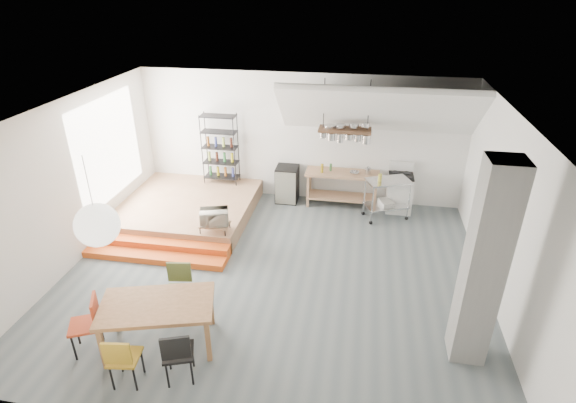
% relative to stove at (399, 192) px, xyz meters
% --- Properties ---
extents(floor, '(8.00, 8.00, 0.00)m').
position_rel_stove_xyz_m(floor, '(-2.50, -3.16, -0.48)').
color(floor, '#566063').
rests_on(floor, ground).
extents(wall_back, '(8.00, 0.04, 3.20)m').
position_rel_stove_xyz_m(wall_back, '(-2.50, 0.34, 1.12)').
color(wall_back, silver).
rests_on(wall_back, ground).
extents(wall_left, '(0.04, 7.00, 3.20)m').
position_rel_stove_xyz_m(wall_left, '(-6.50, -3.16, 1.12)').
color(wall_left, silver).
rests_on(wall_left, ground).
extents(wall_right, '(0.04, 7.00, 3.20)m').
position_rel_stove_xyz_m(wall_right, '(1.50, -3.16, 1.12)').
color(wall_right, silver).
rests_on(wall_right, ground).
extents(ceiling, '(8.00, 7.00, 0.02)m').
position_rel_stove_xyz_m(ceiling, '(-2.50, -3.16, 2.72)').
color(ceiling, white).
rests_on(ceiling, wall_back).
extents(slope_ceiling, '(4.40, 1.44, 1.32)m').
position_rel_stove_xyz_m(slope_ceiling, '(-0.70, -0.26, 2.07)').
color(slope_ceiling, white).
rests_on(slope_ceiling, wall_back).
extents(window_pane, '(0.02, 2.50, 2.20)m').
position_rel_stove_xyz_m(window_pane, '(-6.48, -1.66, 1.32)').
color(window_pane, white).
rests_on(window_pane, wall_left).
extents(platform, '(3.00, 3.00, 0.40)m').
position_rel_stove_xyz_m(platform, '(-5.00, -1.16, -0.28)').
color(platform, '#9B6F4D').
rests_on(platform, ground).
extents(step_lower, '(3.00, 0.35, 0.13)m').
position_rel_stove_xyz_m(step_lower, '(-5.00, -3.11, -0.41)').
color(step_lower, '#E3561A').
rests_on(step_lower, ground).
extents(step_upper, '(3.00, 0.35, 0.27)m').
position_rel_stove_xyz_m(step_upper, '(-5.00, -2.76, -0.35)').
color(step_upper, '#E3561A').
rests_on(step_upper, ground).
extents(concrete_column, '(0.50, 0.50, 3.20)m').
position_rel_stove_xyz_m(concrete_column, '(0.80, -4.66, 1.12)').
color(concrete_column, gray).
rests_on(concrete_column, ground).
extents(kitchen_counter, '(1.80, 0.60, 0.91)m').
position_rel_stove_xyz_m(kitchen_counter, '(-1.40, -0.01, 0.15)').
color(kitchen_counter, '#9B6F4D').
rests_on(kitchen_counter, ground).
extents(stove, '(0.60, 0.60, 1.18)m').
position_rel_stove_xyz_m(stove, '(0.00, 0.00, 0.00)').
color(stove, white).
rests_on(stove, ground).
extents(pot_rack, '(1.20, 0.50, 1.43)m').
position_rel_stove_xyz_m(pot_rack, '(-1.37, -0.23, 1.50)').
color(pot_rack, '#3D2918').
rests_on(pot_rack, ceiling).
extents(wire_shelving, '(0.88, 0.38, 1.80)m').
position_rel_stove_xyz_m(wire_shelving, '(-4.50, 0.04, 0.85)').
color(wire_shelving, black).
rests_on(wire_shelving, platform).
extents(microwave_shelf, '(0.60, 0.40, 0.16)m').
position_rel_stove_xyz_m(microwave_shelf, '(-3.90, -2.41, 0.07)').
color(microwave_shelf, '#9B6F4D').
rests_on(microwave_shelf, platform).
extents(paper_lantern, '(0.60, 0.60, 0.60)m').
position_rel_stove_xyz_m(paper_lantern, '(-4.43, -5.45, 1.72)').
color(paper_lantern, white).
rests_on(paper_lantern, ceiling).
extents(dining_table, '(1.88, 1.37, 0.80)m').
position_rel_stove_xyz_m(dining_table, '(-3.86, -5.28, 0.23)').
color(dining_table, brown).
rests_on(dining_table, ground).
extents(chair_mustard, '(0.46, 0.46, 0.89)m').
position_rel_stove_xyz_m(chair_mustard, '(-4.02, -6.12, 0.05)').
color(chair_mustard, '#B78B1F').
rests_on(chair_mustard, ground).
extents(chair_black, '(0.53, 0.53, 0.92)m').
position_rel_stove_xyz_m(chair_black, '(-3.29, -5.92, 0.07)').
color(chair_black, black).
rests_on(chair_black, ground).
extents(chair_olive, '(0.48, 0.48, 0.93)m').
position_rel_stove_xyz_m(chair_olive, '(-3.85, -4.49, 0.07)').
color(chair_olive, '#55612E').
rests_on(chair_olive, ground).
extents(chair_red, '(0.58, 0.58, 0.95)m').
position_rel_stove_xyz_m(chair_red, '(-4.85, -5.55, 0.09)').
color(chair_red, '#B53819').
rests_on(chair_red, ground).
extents(rolling_cart, '(1.12, 0.88, 0.98)m').
position_rel_stove_xyz_m(rolling_cart, '(-0.32, -0.46, 0.15)').
color(rolling_cart, silver).
rests_on(rolling_cart, ground).
extents(mini_fridge, '(0.55, 0.55, 0.93)m').
position_rel_stove_xyz_m(mini_fridge, '(-2.79, 0.04, -0.02)').
color(mini_fridge, black).
rests_on(mini_fridge, ground).
extents(microwave, '(0.67, 0.54, 0.32)m').
position_rel_stove_xyz_m(microwave, '(-3.90, -2.41, 0.24)').
color(microwave, beige).
rests_on(microwave, microwave_shelf).
extents(bowl, '(0.25, 0.25, 0.06)m').
position_rel_stove_xyz_m(bowl, '(-1.12, -0.06, 0.46)').
color(bowl, silver).
rests_on(bowl, kitchen_counter).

